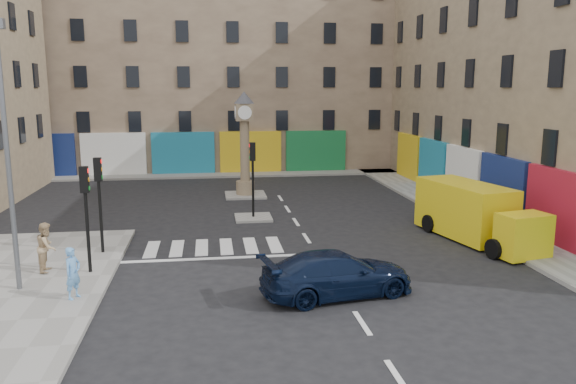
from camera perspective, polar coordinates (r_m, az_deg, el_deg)
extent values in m
plane|color=black|center=(20.71, 3.82, -7.62)|extent=(120.00, 120.00, 0.00)
cube|color=gray|center=(32.55, 15.29, -1.10)|extent=(2.60, 30.00, 0.15)
cube|color=gray|center=(41.93, -7.82, 1.74)|extent=(32.00, 2.40, 0.15)
cube|color=gray|center=(28.06, -3.54, -2.61)|extent=(1.80, 1.80, 0.12)
cube|color=gray|center=(33.92, -4.35, -0.31)|extent=(2.40, 2.40, 0.12)
cube|color=#947F61|center=(34.96, 25.70, 12.10)|extent=(10.00, 30.00, 16.00)
cube|color=gray|center=(47.28, -8.12, 12.97)|extent=(32.00, 10.00, 17.00)
cylinder|color=black|center=(20.49, -19.67, -3.92)|extent=(0.12, 0.12, 2.80)
cube|color=black|center=(20.12, -20.00, 1.19)|extent=(0.28, 0.22, 0.90)
cylinder|color=black|center=(22.78, -18.49, -2.42)|extent=(0.12, 0.12, 2.80)
cube|color=black|center=(22.45, -18.76, 2.19)|extent=(0.28, 0.22, 0.90)
cylinder|color=black|center=(27.76, -3.58, 0.32)|extent=(0.12, 0.12, 2.80)
cube|color=black|center=(27.49, -3.62, 4.12)|extent=(0.28, 0.22, 0.90)
cylinder|color=#595B60|center=(19.18, -26.55, 2.54)|extent=(0.16, 0.16, 8.00)
cylinder|color=#947F61|center=(33.83, -4.36, 0.45)|extent=(1.10, 1.10, 0.80)
cylinder|color=#947F61|center=(33.52, -4.41, 4.16)|extent=(0.56, 0.56, 3.60)
cube|color=#947F61|center=(33.34, -4.47, 8.09)|extent=(1.00, 1.00, 1.00)
cylinder|color=white|center=(32.82, -4.41, 8.05)|extent=(0.80, 0.06, 0.80)
cone|color=#333338|center=(33.31, -4.49, 9.55)|extent=(1.20, 1.20, 0.70)
imported|color=black|center=(17.85, 5.02, -8.28)|extent=(5.15, 2.88, 1.41)
cube|color=yellow|center=(25.66, 17.49, -1.66)|extent=(2.90, 5.04, 2.27)
cube|color=yellow|center=(23.08, 22.78, -4.10)|extent=(2.08, 1.54, 1.68)
cube|color=black|center=(22.95, 22.93, -3.18)|extent=(1.82, 1.21, 0.69)
cylinder|color=black|center=(22.86, 20.17, -5.47)|extent=(0.40, 0.82, 0.79)
cylinder|color=black|center=(24.15, 23.79, -4.88)|extent=(0.40, 0.82, 0.79)
cylinder|color=black|center=(26.21, 14.10, -3.12)|extent=(0.40, 0.82, 0.79)
cylinder|color=black|center=(27.34, 17.55, -2.73)|extent=(0.40, 0.82, 0.79)
imported|color=#619FDE|center=(18.30, -21.01, -7.68)|extent=(0.62, 0.70, 1.60)
imported|color=tan|center=(21.25, -23.31, -5.15)|extent=(0.67, 0.85, 1.73)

